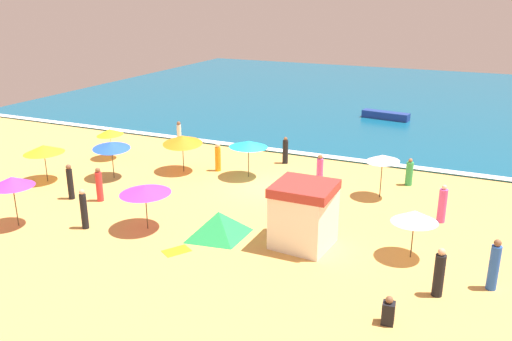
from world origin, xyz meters
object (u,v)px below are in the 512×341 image
lifeguard_cabana (304,214)px  beachgoer_7 (285,151)px  beachgoer_0 (494,266)px  beachgoer_4 (320,172)px  beach_umbrella_6 (44,149)px  beachgoer_6 (99,185)px  beach_umbrella_4 (415,216)px  beach_tent (219,224)px  beachgoer_9 (442,205)px  beachgoer_5 (409,173)px  small_boat_0 (386,115)px  beachgoer_1 (70,182)px  beach_umbrella_5 (248,144)px  beach_umbrella_8 (182,140)px  beachgoer_10 (439,274)px  beachgoer_8 (388,312)px  beach_umbrella_3 (12,182)px  beachgoer_3 (218,157)px  beach_umbrella_1 (145,190)px  beach_umbrella_2 (383,158)px  beach_umbrella_7 (110,132)px  beachgoer_11 (179,134)px  beachgoer_2 (84,210)px

lifeguard_cabana → beachgoer_7: size_ratio=1.61×
beachgoer_0 → beachgoer_4: (-8.70, 7.27, -0.03)m
beach_umbrella_6 → beachgoer_6: beach_umbrella_6 is taller
beach_umbrella_4 → beach_tent: bearing=-169.3°
beachgoer_4 → beachgoer_9: beachgoer_4 is taller
beachgoer_5 → small_boat_0: 15.65m
beachgoer_1 → beachgoer_7: size_ratio=1.10×
beach_tent → beachgoer_1: beachgoer_1 is taller
beach_umbrella_5 → beach_umbrella_4: bearing=-31.4°
lifeguard_cabana → beach_umbrella_8: lifeguard_cabana is taller
beachgoer_10 → small_boat_0: 26.91m
beach_tent → beachgoer_8: 8.55m
beach_umbrella_8 → beach_tent: beach_umbrella_8 is taller
beach_umbrella_3 → beachgoer_3: beach_umbrella_3 is taller
beach_umbrella_3 → beachgoer_7: beach_umbrella_3 is taller
lifeguard_cabana → beachgoer_6: bearing=177.8°
beach_tent → beach_umbrella_1: bearing=-169.6°
beach_umbrella_3 → beachgoer_7: bearing=60.9°
beach_umbrella_1 → beachgoer_6: (-4.10, 1.76, -1.00)m
beach_umbrella_1 → beachgoer_10: beach_umbrella_1 is taller
beach_umbrella_6 → small_boat_0: size_ratio=0.74×
beach_umbrella_2 → beach_umbrella_5: 7.45m
beachgoer_1 → beachgoer_3: (4.63, 7.02, -0.08)m
beach_umbrella_7 → beachgoer_10: size_ratio=1.31×
beach_umbrella_7 → beachgoer_5: beach_umbrella_7 is taller
beach_umbrella_7 → small_boat_0: bearing=52.8°
beach_umbrella_5 → beachgoer_1: beach_umbrella_5 is taller
beach_umbrella_1 → beachgoer_1: 5.85m
beachgoer_3 → beachgoer_11: bearing=144.6°
beachgoer_4 → beach_umbrella_7: bearing=-178.5°
beachgoer_0 → beachgoer_6: (-18.12, 0.93, -0.08)m
beach_umbrella_2 → beach_tent: size_ratio=0.76×
lifeguard_cabana → beach_tent: lifeguard_cabana is taller
beachgoer_0 → beachgoer_11: size_ratio=1.09×
beach_umbrella_4 → beachgoer_4: (-5.74, 6.02, -0.87)m
beachgoer_1 → beachgoer_9: 17.99m
beach_tent → beachgoer_4: bearing=74.7°
beachgoer_8 → lifeguard_cabana: bearing=136.4°
beach_umbrella_3 → beach_umbrella_7: (-2.78, 9.91, -0.39)m
beachgoer_11 → small_boat_0: 17.66m
beachgoer_5 → beachgoer_8: beachgoer_5 is taller
beach_umbrella_3 → beachgoer_10: (17.78, 1.75, -1.26)m
lifeguard_cabana → beachgoer_9: (4.94, 4.80, -0.54)m
beachgoer_2 → beach_umbrella_7: bearing=122.8°
beach_umbrella_7 → beachgoer_9: bearing=-4.6°
beach_tent → beachgoer_0: size_ratio=1.59×
beach_umbrella_4 → beachgoer_8: size_ratio=2.57×
beach_umbrella_7 → beachgoer_7: beach_umbrella_7 is taller
lifeguard_cabana → beach_umbrella_3: bearing=-164.1°
beach_umbrella_7 → beachgoer_6: size_ratio=1.35×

